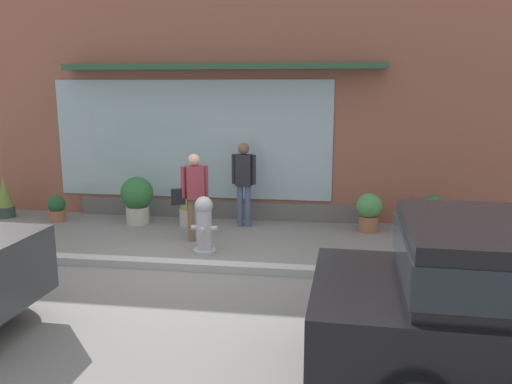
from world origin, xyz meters
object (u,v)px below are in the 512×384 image
at_px(pedestrian_with_handbag, 193,191).
at_px(potted_plant_by_entrance, 433,211).
at_px(pedestrian_passerby, 244,178).
at_px(potted_plant_near_hydrant, 137,198).
at_px(potted_plant_trailing_edge, 369,210).
at_px(potted_plant_doorstep, 188,195).
at_px(fire_hydrant, 204,224).
at_px(potted_plant_corner_tall, 5,197).
at_px(potted_plant_window_center, 57,208).

xyz_separation_m(pedestrian_with_handbag, potted_plant_by_entrance, (4.33, 1.22, -0.49)).
distance_m(pedestrian_passerby, potted_plant_by_entrance, 3.66).
height_order(potted_plant_by_entrance, potted_plant_near_hydrant, potted_plant_near_hydrant).
height_order(potted_plant_trailing_edge, potted_plant_doorstep, potted_plant_doorstep).
distance_m(fire_hydrant, potted_plant_near_hydrant, 2.42).
xyz_separation_m(potted_plant_near_hydrant, potted_plant_corner_tall, (-2.96, 0.12, -0.11)).
bearing_deg(potted_plant_trailing_edge, pedestrian_passerby, 179.21).
relative_size(fire_hydrant, potted_plant_doorstep, 0.75).
xyz_separation_m(potted_plant_trailing_edge, potted_plant_window_center, (-6.30, -0.11, -0.15)).
bearing_deg(pedestrian_with_handbag, pedestrian_passerby, -149.23).
distance_m(potted_plant_near_hydrant, potted_plant_corner_tall, 2.97).
xyz_separation_m(potted_plant_doorstep, potted_plant_corner_tall, (-4.00, 0.10, -0.18)).
distance_m(pedestrian_passerby, potted_plant_trailing_edge, 2.48).
bearing_deg(potted_plant_near_hydrant, potted_plant_window_center, -179.26).
height_order(pedestrian_passerby, potted_plant_trailing_edge, pedestrian_passerby).
bearing_deg(pedestrian_passerby, potted_plant_window_center, 5.83).
bearing_deg(potted_plant_by_entrance, potted_plant_window_center, -178.13).
distance_m(potted_plant_corner_tall, potted_plant_window_center, 1.25).
distance_m(potted_plant_by_entrance, potted_plant_window_center, 7.50).
bearing_deg(potted_plant_trailing_edge, potted_plant_corner_tall, 179.74).
bearing_deg(potted_plant_doorstep, fire_hydrant, -66.00).
relative_size(fire_hydrant, pedestrian_with_handbag, 0.61).
bearing_deg(potted_plant_corner_tall, pedestrian_passerby, -0.00).
bearing_deg(potted_plant_window_center, potted_plant_near_hydrant, 0.74).
xyz_separation_m(fire_hydrant, potted_plant_near_hydrant, (-1.78, 1.63, 0.04)).
height_order(fire_hydrant, potted_plant_by_entrance, fire_hydrant).
distance_m(pedestrian_passerby, potted_plant_window_center, 3.95).
distance_m(potted_plant_doorstep, potted_plant_window_center, 2.79).
relative_size(pedestrian_with_handbag, potted_plant_doorstep, 1.24).
bearing_deg(fire_hydrant, potted_plant_trailing_edge, 31.57).
bearing_deg(potted_plant_window_center, fire_hydrant, -24.67).
bearing_deg(potted_plant_by_entrance, pedestrian_passerby, -178.31).
relative_size(potted_plant_by_entrance, potted_plant_near_hydrant, 0.74).
bearing_deg(potted_plant_corner_tall, potted_plant_doorstep, -1.37).
xyz_separation_m(potted_plant_near_hydrant, potted_plant_window_center, (-1.73, -0.02, -0.27)).
relative_size(pedestrian_with_handbag, potted_plant_trailing_edge, 2.11).
xyz_separation_m(fire_hydrant, pedestrian_with_handbag, (-0.34, 0.63, 0.42)).
relative_size(potted_plant_trailing_edge, potted_plant_near_hydrant, 0.78).
height_order(potted_plant_trailing_edge, potted_plant_window_center, potted_plant_trailing_edge).
relative_size(pedestrian_with_handbag, pedestrian_passerby, 0.95).
height_order(fire_hydrant, pedestrian_with_handbag, pedestrian_with_handbag).
distance_m(pedestrian_passerby, potted_plant_doorstep, 1.17).
bearing_deg(pedestrian_passerby, potted_plant_by_entrance, -174.53).
relative_size(potted_plant_trailing_edge, potted_plant_doorstep, 0.59).
xyz_separation_m(pedestrian_passerby, potted_plant_by_entrance, (3.62, 0.11, -0.56)).
bearing_deg(potted_plant_trailing_edge, fire_hydrant, -148.43).
xyz_separation_m(potted_plant_by_entrance, potted_plant_corner_tall, (-8.73, -0.11, 0.01)).
distance_m(fire_hydrant, pedestrian_passerby, 1.85).
bearing_deg(potted_plant_near_hydrant, potted_plant_trailing_edge, 1.04).
distance_m(potted_plant_trailing_edge, potted_plant_corner_tall, 7.53).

